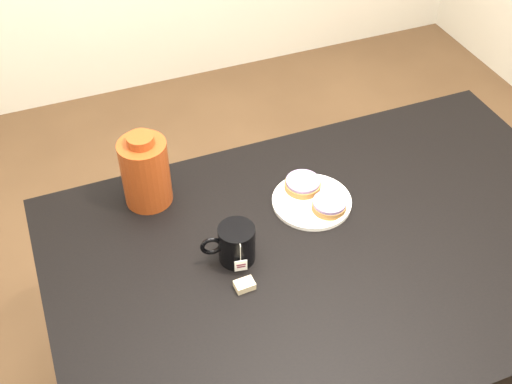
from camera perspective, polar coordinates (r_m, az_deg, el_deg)
table at (r=1.65m, az=7.05°, el=-6.72°), size 1.40×0.90×0.75m
plate at (r=1.68m, az=4.98°, el=-0.78°), size 0.21×0.21×0.02m
bagel_back at (r=1.70m, az=4.18°, el=0.71°), size 0.10×0.10×0.03m
bagel_front at (r=1.65m, az=6.52°, el=-1.16°), size 0.12×0.12×0.03m
mug at (r=1.52m, az=-1.81°, el=-4.61°), size 0.14×0.10×0.10m
teabag_pouch at (r=1.49m, az=-1.02°, el=-8.27°), size 0.05×0.03×0.02m
bagel_package at (r=1.65m, az=-9.81°, el=1.82°), size 0.15×0.15×0.21m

